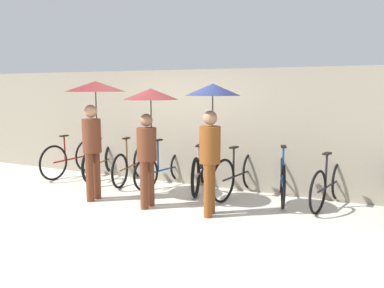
{
  "coord_description": "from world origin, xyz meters",
  "views": [
    {
      "loc": [
        3.17,
        -4.92,
        1.94
      ],
      "look_at": [
        0.53,
        0.88,
        1.0
      ],
      "focal_mm": 35.0,
      "sensor_mm": 36.0,
      "label": 1
    }
  ],
  "objects_px": {
    "parked_bicycle_2": "(131,165)",
    "pedestrian_center": "(149,117)",
    "parked_bicycle_3": "(165,168)",
    "parked_bicycle_7": "(329,184)",
    "parked_bicycle_6": "(282,178)",
    "pedestrian_leading": "(94,106)",
    "parked_bicycle_4": "(200,171)",
    "parked_bicycle_0": "(71,158)",
    "parked_bicycle_1": "(102,161)",
    "parked_bicycle_5": "(239,174)",
    "pedestrian_trailing": "(212,118)"
  },
  "relations": [
    {
      "from": "parked_bicycle_2",
      "to": "pedestrian_center",
      "type": "distance_m",
      "value": 2.06
    },
    {
      "from": "parked_bicycle_3",
      "to": "parked_bicycle_7",
      "type": "height_order",
      "value": "parked_bicycle_3"
    },
    {
      "from": "parked_bicycle_6",
      "to": "pedestrian_leading",
      "type": "relative_size",
      "value": 0.8
    },
    {
      "from": "parked_bicycle_6",
      "to": "parked_bicycle_4",
      "type": "bearing_deg",
      "value": 76.48
    },
    {
      "from": "parked_bicycle_2",
      "to": "parked_bicycle_0",
      "type": "bearing_deg",
      "value": 82.5
    },
    {
      "from": "parked_bicycle_6",
      "to": "pedestrian_leading",
      "type": "xyz_separation_m",
      "value": [
        -3.0,
        -1.29,
        1.26
      ]
    },
    {
      "from": "parked_bicycle_1",
      "to": "parked_bicycle_5",
      "type": "bearing_deg",
      "value": -102.1
    },
    {
      "from": "parked_bicycle_0",
      "to": "parked_bicycle_3",
      "type": "bearing_deg",
      "value": -84.78
    },
    {
      "from": "parked_bicycle_1",
      "to": "pedestrian_leading",
      "type": "distance_m",
      "value": 2.05
    },
    {
      "from": "parked_bicycle_4",
      "to": "pedestrian_leading",
      "type": "distance_m",
      "value": 2.31
    },
    {
      "from": "parked_bicycle_1",
      "to": "parked_bicycle_3",
      "type": "xyz_separation_m",
      "value": [
        1.57,
        -0.03,
        -0.02
      ]
    },
    {
      "from": "parked_bicycle_6",
      "to": "pedestrian_center",
      "type": "relative_size",
      "value": 0.85
    },
    {
      "from": "parked_bicycle_3",
      "to": "parked_bicycle_6",
      "type": "height_order",
      "value": "parked_bicycle_6"
    },
    {
      "from": "parked_bicycle_0",
      "to": "parked_bicycle_4",
      "type": "distance_m",
      "value": 3.13
    },
    {
      "from": "parked_bicycle_6",
      "to": "pedestrian_center",
      "type": "bearing_deg",
      "value": 109.76
    },
    {
      "from": "pedestrian_leading",
      "to": "pedestrian_trailing",
      "type": "bearing_deg",
      "value": 4.73
    },
    {
      "from": "pedestrian_center",
      "to": "pedestrian_leading",
      "type": "bearing_deg",
      "value": -174.83
    },
    {
      "from": "parked_bicycle_7",
      "to": "pedestrian_leading",
      "type": "bearing_deg",
      "value": 122.29
    },
    {
      "from": "parked_bicycle_6",
      "to": "pedestrian_trailing",
      "type": "relative_size",
      "value": 0.82
    },
    {
      "from": "parked_bicycle_7",
      "to": "parked_bicycle_5",
      "type": "bearing_deg",
      "value": 103.92
    },
    {
      "from": "parked_bicycle_7",
      "to": "pedestrian_leading",
      "type": "distance_m",
      "value": 4.19
    },
    {
      "from": "parked_bicycle_0",
      "to": "parked_bicycle_4",
      "type": "xyz_separation_m",
      "value": [
        3.13,
        0.07,
        -0.01
      ]
    },
    {
      "from": "parked_bicycle_0",
      "to": "pedestrian_trailing",
      "type": "xyz_separation_m",
      "value": [
        3.83,
        -1.14,
        1.12
      ]
    },
    {
      "from": "parked_bicycle_4",
      "to": "parked_bicycle_7",
      "type": "bearing_deg",
      "value": -105.0
    },
    {
      "from": "parked_bicycle_0",
      "to": "pedestrian_leading",
      "type": "relative_size",
      "value": 0.85
    },
    {
      "from": "parked_bicycle_2",
      "to": "parked_bicycle_5",
      "type": "height_order",
      "value": "parked_bicycle_5"
    },
    {
      "from": "parked_bicycle_4",
      "to": "pedestrian_trailing",
      "type": "relative_size",
      "value": 0.85
    },
    {
      "from": "parked_bicycle_0",
      "to": "parked_bicycle_5",
      "type": "relative_size",
      "value": 0.96
    },
    {
      "from": "parked_bicycle_3",
      "to": "parked_bicycle_5",
      "type": "xyz_separation_m",
      "value": [
        1.56,
        -0.04,
        0.04
      ]
    },
    {
      "from": "parked_bicycle_2",
      "to": "parked_bicycle_6",
      "type": "distance_m",
      "value": 3.13
    },
    {
      "from": "parked_bicycle_0",
      "to": "pedestrian_center",
      "type": "bearing_deg",
      "value": -109.85
    },
    {
      "from": "parked_bicycle_6",
      "to": "pedestrian_leading",
      "type": "distance_m",
      "value": 3.5
    },
    {
      "from": "parked_bicycle_7",
      "to": "pedestrian_trailing",
      "type": "relative_size",
      "value": 0.83
    },
    {
      "from": "parked_bicycle_3",
      "to": "pedestrian_trailing",
      "type": "relative_size",
      "value": 0.83
    },
    {
      "from": "parked_bicycle_1",
      "to": "pedestrian_leading",
      "type": "xyz_separation_m",
      "value": [
        0.91,
        -1.33,
        1.26
      ]
    },
    {
      "from": "parked_bicycle_1",
      "to": "parked_bicycle_7",
      "type": "xyz_separation_m",
      "value": [
        4.7,
        -0.07,
        -0.01
      ]
    },
    {
      "from": "parked_bicycle_5",
      "to": "parked_bicycle_1",
      "type": "bearing_deg",
      "value": 99.88
    },
    {
      "from": "parked_bicycle_2",
      "to": "pedestrian_trailing",
      "type": "distance_m",
      "value": 2.8
    },
    {
      "from": "parked_bicycle_0",
      "to": "parked_bicycle_3",
      "type": "height_order",
      "value": "parked_bicycle_3"
    },
    {
      "from": "parked_bicycle_2",
      "to": "parked_bicycle_4",
      "type": "bearing_deg",
      "value": -97.69
    },
    {
      "from": "pedestrian_trailing",
      "to": "parked_bicycle_7",
      "type": "bearing_deg",
      "value": 28.92
    },
    {
      "from": "pedestrian_trailing",
      "to": "parked_bicycle_4",
      "type": "bearing_deg",
      "value": 113.45
    },
    {
      "from": "parked_bicycle_1",
      "to": "pedestrian_center",
      "type": "xyz_separation_m",
      "value": [
        1.99,
        -1.3,
        1.11
      ]
    },
    {
      "from": "parked_bicycle_4",
      "to": "pedestrian_center",
      "type": "bearing_deg",
      "value": 149.92
    },
    {
      "from": "parked_bicycle_6",
      "to": "parked_bicycle_7",
      "type": "bearing_deg",
      "value": -105.71
    },
    {
      "from": "parked_bicycle_4",
      "to": "parked_bicycle_7",
      "type": "relative_size",
      "value": 1.02
    },
    {
      "from": "parked_bicycle_5",
      "to": "pedestrian_trailing",
      "type": "xyz_separation_m",
      "value": [
        -0.08,
        -1.18,
        1.11
      ]
    },
    {
      "from": "parked_bicycle_4",
      "to": "parked_bicycle_6",
      "type": "height_order",
      "value": "parked_bicycle_4"
    },
    {
      "from": "parked_bicycle_3",
      "to": "pedestrian_leading",
      "type": "relative_size",
      "value": 0.81
    },
    {
      "from": "parked_bicycle_2",
      "to": "parked_bicycle_1",
      "type": "bearing_deg",
      "value": 76.17
    }
  ]
}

